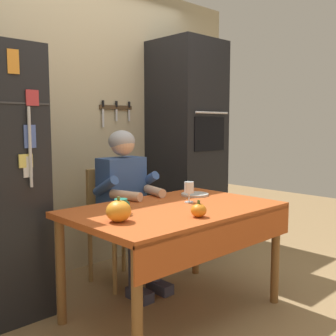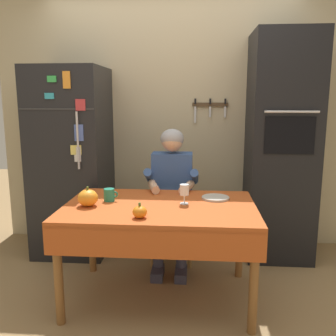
# 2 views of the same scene
# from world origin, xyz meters

# --- Properties ---
(ground_plane) EXTENTS (10.00, 10.00, 0.00)m
(ground_plane) POSITION_xyz_m (0.00, 0.00, 0.00)
(ground_plane) COLOR #93754C
(ground_plane) RESTS_ON ground
(back_wall_assembly) EXTENTS (3.70, 0.13, 2.60)m
(back_wall_assembly) POSITION_xyz_m (0.05, 1.35, 1.30)
(back_wall_assembly) COLOR #BCAD89
(back_wall_assembly) RESTS_ON ground
(wall_oven) EXTENTS (0.60, 0.64, 2.10)m
(wall_oven) POSITION_xyz_m (1.05, 1.00, 1.05)
(wall_oven) COLOR black
(wall_oven) RESTS_ON ground
(dining_table) EXTENTS (1.40, 0.90, 0.74)m
(dining_table) POSITION_xyz_m (0.00, 0.08, 0.66)
(dining_table) COLOR brown
(dining_table) RESTS_ON ground
(chair_behind_person) EXTENTS (0.40, 0.40, 0.93)m
(chair_behind_person) POSITION_xyz_m (0.05, 0.87, 0.51)
(chair_behind_person) COLOR tan
(chair_behind_person) RESTS_ON ground
(seated_person) EXTENTS (0.47, 0.55, 1.25)m
(seated_person) POSITION_xyz_m (0.05, 0.68, 0.74)
(seated_person) COLOR #38384C
(seated_person) RESTS_ON ground
(coffee_mug) EXTENTS (0.11, 0.08, 0.10)m
(coffee_mug) POSITION_xyz_m (-0.39, 0.17, 0.79)
(coffee_mug) COLOR #237F66
(coffee_mug) RESTS_ON dining_table
(wine_glass) EXTENTS (0.07, 0.07, 0.15)m
(wine_glass) POSITION_xyz_m (0.18, 0.13, 0.84)
(wine_glass) COLOR white
(wine_glass) RESTS_ON dining_table
(pumpkin_large) EXTENTS (0.10, 0.10, 0.10)m
(pumpkin_large) POSITION_xyz_m (-0.10, -0.21, 0.78)
(pumpkin_large) COLOR orange
(pumpkin_large) RESTS_ON dining_table
(pumpkin_medium) EXTENTS (0.14, 0.14, 0.14)m
(pumpkin_medium) POSITION_xyz_m (-0.52, 0.02, 0.80)
(pumpkin_medium) COLOR orange
(pumpkin_medium) RESTS_ON dining_table
(serving_tray) EXTENTS (0.21, 0.21, 0.02)m
(serving_tray) POSITION_xyz_m (0.42, 0.30, 0.75)
(serving_tray) COLOR #B7B2A8
(serving_tray) RESTS_ON dining_table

